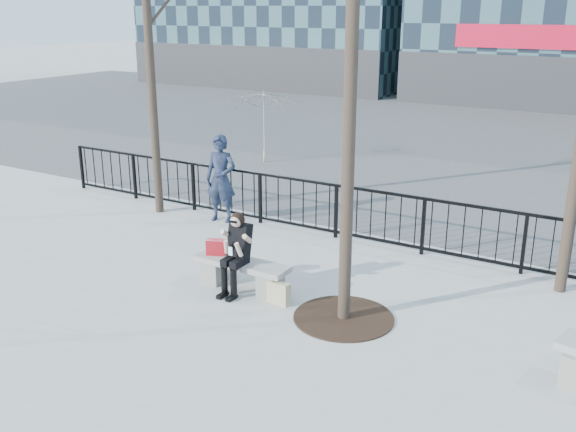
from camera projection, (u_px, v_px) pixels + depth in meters
The scene contains 10 objects.
ground at pixel (242, 289), 10.54m from camera, with size 120.00×120.00×0.00m, color #A2A29C.
street_surface at pixel (483, 137), 22.79m from camera, with size 60.00×23.00×0.01m, color #474747.
railing at pixel (327, 210), 12.82m from camera, with size 14.00×0.06×1.10m.
tree_grate at pixel (344, 318), 9.53m from camera, with size 1.50×1.50×0.02m, color black.
bench_main at pixel (242, 272), 10.45m from camera, with size 1.65×0.46×0.49m.
seated_woman at pixel (236, 254), 10.20m from camera, with size 0.50×0.64×1.34m.
handbag at pixel (216, 247), 10.62m from camera, with size 0.32×0.15×0.26m, color #AC151D.
shopping_bag at pixel (279, 293), 9.96m from camera, with size 0.38×0.14×0.36m, color beige.
standing_man at pixel (221, 179), 13.61m from camera, with size 0.69×0.45×1.88m, color black.
vendor_umbrella at pixel (263, 127), 18.76m from camera, with size 2.32×2.36×2.12m, color yellow.
Camera 1 is at (5.59, -7.90, 4.40)m, focal length 40.00 mm.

